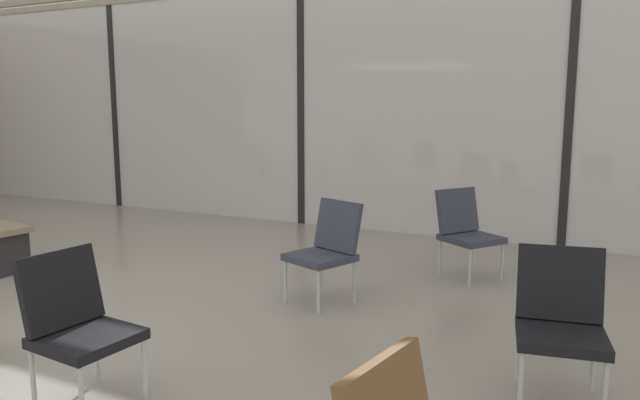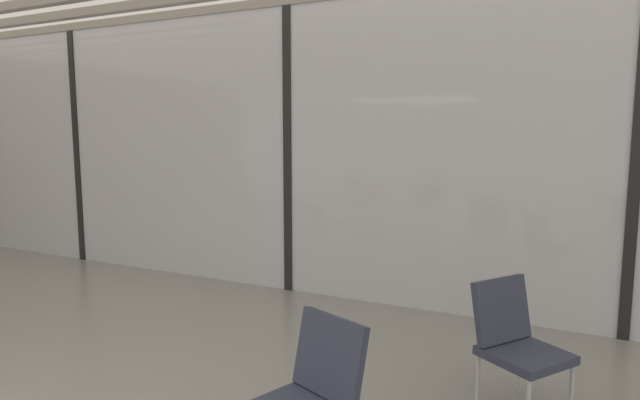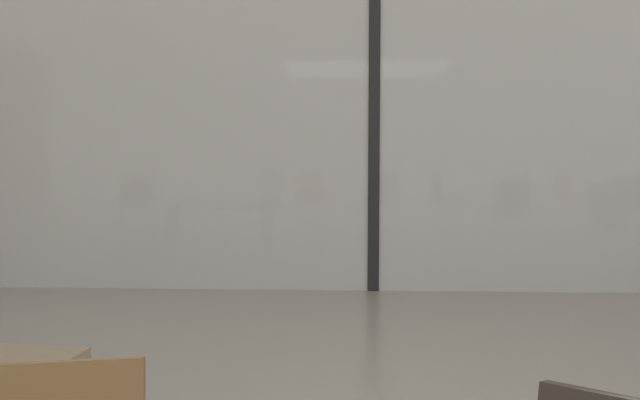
# 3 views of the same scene
# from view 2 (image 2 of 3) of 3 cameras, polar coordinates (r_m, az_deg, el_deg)

# --- Properties ---
(glass_curtain_wall) EXTENTS (14.00, 0.08, 3.29)m
(glass_curtain_wall) POSITION_cam_2_polar(r_m,az_deg,el_deg) (6.25, -3.29, 5.13)
(glass_curtain_wall) COLOR silver
(glass_curtain_wall) RESTS_ON ground
(window_mullion_0) EXTENTS (0.10, 0.12, 3.29)m
(window_mullion_0) POSITION_cam_2_polar(r_m,az_deg,el_deg) (8.53, -24.35, 5.08)
(window_mullion_0) COLOR black
(window_mullion_0) RESTS_ON ground
(window_mullion_1) EXTENTS (0.10, 0.12, 3.29)m
(window_mullion_1) POSITION_cam_2_polar(r_m,az_deg,el_deg) (6.25, -3.29, 5.13)
(window_mullion_1) COLOR black
(window_mullion_1) RESTS_ON ground
(window_mullion_2) EXTENTS (0.10, 0.12, 3.29)m
(window_mullion_2) POSITION_cam_2_polar(r_m,az_deg,el_deg) (5.47, 30.69, 3.80)
(window_mullion_2) COLOR black
(window_mullion_2) RESTS_ON ground
(parked_airplane) EXTENTS (12.31, 4.48, 4.48)m
(parked_airplane) POSITION_cam_2_polar(r_m,az_deg,el_deg) (10.88, 15.80, 8.93)
(parked_airplane) COLOR silver
(parked_airplane) RESTS_ON ground
(lounge_chair_2) EXTENTS (0.70, 0.69, 0.87)m
(lounge_chair_2) POSITION_cam_2_polar(r_m,az_deg,el_deg) (3.98, 20.12, -13.61)
(lounge_chair_2) COLOR #33384C
(lounge_chair_2) RESTS_ON ground
(lounge_chair_7) EXTENTS (0.64, 0.66, 0.87)m
(lounge_chair_7) POSITION_cam_2_polar(r_m,az_deg,el_deg) (3.07, -0.80, -19.62)
(lounge_chair_7) COLOR #33384C
(lounge_chair_7) RESTS_ON ground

